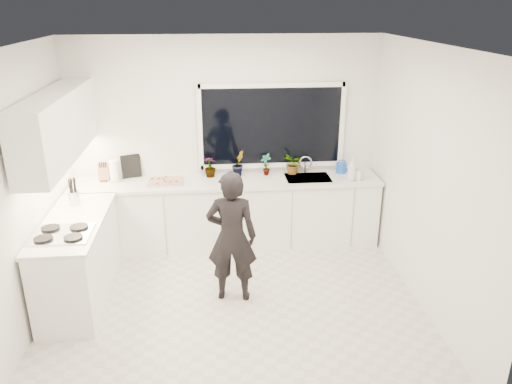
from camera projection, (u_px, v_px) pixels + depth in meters
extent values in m
cube|color=beige|center=(235.00, 306.00, 5.40)|extent=(4.00, 3.50, 0.02)
cube|color=white|center=(226.00, 141.00, 6.54)|extent=(4.00, 0.02, 2.70)
cube|color=white|center=(21.00, 196.00, 4.73)|extent=(0.02, 3.50, 2.70)
cube|color=white|center=(429.00, 182.00, 5.08)|extent=(0.02, 3.50, 2.70)
cube|color=white|center=(230.00, 45.00, 4.42)|extent=(4.00, 3.50, 0.02)
cube|color=black|center=(272.00, 126.00, 6.49)|extent=(1.80, 0.02, 1.00)
cube|color=white|center=(228.00, 214.00, 6.58)|extent=(3.92, 0.58, 0.88)
cube|color=white|center=(79.00, 261.00, 5.41)|extent=(0.58, 1.60, 0.88)
cube|color=silver|center=(227.00, 182.00, 6.41)|extent=(3.94, 0.62, 0.04)
cube|color=silver|center=(73.00, 222.00, 5.25)|extent=(0.62, 1.60, 0.04)
cube|color=white|center=(58.00, 126.00, 5.22)|extent=(0.34, 2.10, 0.70)
cube|color=silver|center=(308.00, 181.00, 6.52)|extent=(0.58, 0.42, 0.14)
cylinder|color=silver|center=(305.00, 165.00, 6.65)|extent=(0.03, 0.03, 0.22)
cube|color=black|center=(62.00, 234.00, 4.91)|extent=(0.56, 0.48, 0.03)
imported|color=black|center=(232.00, 237.00, 5.29)|extent=(0.58, 0.42, 1.47)
cube|color=silver|center=(166.00, 182.00, 6.31)|extent=(0.45, 0.33, 0.03)
cube|color=#B74018|center=(166.00, 180.00, 6.30)|extent=(0.41, 0.29, 0.01)
cylinder|color=blue|center=(341.00, 168.00, 6.67)|extent=(0.15, 0.15, 0.13)
cylinder|color=white|center=(114.00, 171.00, 6.33)|extent=(0.13, 0.13, 0.26)
cube|color=#9F644A|center=(104.00, 172.00, 6.36)|extent=(0.13, 0.10, 0.22)
cylinder|color=#B5B5B9|center=(74.00, 198.00, 5.62)|extent=(0.16, 0.16, 0.16)
cube|color=black|center=(132.00, 167.00, 6.47)|extent=(0.22, 0.08, 0.28)
cube|color=black|center=(131.00, 166.00, 6.47)|extent=(0.24, 0.11, 0.30)
imported|color=#26662D|center=(210.00, 167.00, 6.49)|extent=(0.18, 0.18, 0.27)
imported|color=#26662D|center=(238.00, 164.00, 6.51)|extent=(0.21, 0.23, 0.33)
imported|color=#26662D|center=(266.00, 164.00, 6.55)|extent=(0.18, 0.18, 0.29)
imported|color=#26662D|center=(293.00, 164.00, 6.58)|extent=(0.28, 0.31, 0.28)
imported|color=#D8BF66|center=(352.00, 169.00, 6.35)|extent=(0.15, 0.15, 0.30)
imported|color=#D8BF66|center=(359.00, 173.00, 6.38)|extent=(0.13, 0.13, 0.20)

